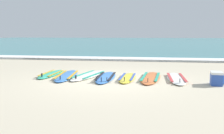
# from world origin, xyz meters

# --- Properties ---
(ground_plane) EXTENTS (80.00, 80.00, 0.00)m
(ground_plane) POSITION_xyz_m (0.00, 0.00, 0.00)
(ground_plane) COLOR #C1B599
(sea) EXTENTS (80.00, 60.00, 0.10)m
(sea) POSITION_xyz_m (0.00, 35.45, 0.05)
(sea) COLOR teal
(sea) RESTS_ON ground
(wave_foam_strip) EXTENTS (80.00, 1.25, 0.11)m
(wave_foam_strip) POSITION_xyz_m (0.00, 6.08, 0.06)
(wave_foam_strip) COLOR white
(wave_foam_strip) RESTS_ON ground
(surfboard_0) EXTENTS (0.50, 1.99, 0.18)m
(surfboard_0) POSITION_xyz_m (-2.12, 0.71, 0.04)
(surfboard_0) COLOR #2DB793
(surfboard_0) RESTS_ON ground
(surfboard_1) EXTENTS (0.90, 2.49, 0.18)m
(surfboard_1) POSITION_xyz_m (-1.47, 0.49, 0.04)
(surfboard_1) COLOR #3875CC
(surfboard_1) RESTS_ON ground
(surfboard_2) EXTENTS (1.05, 2.42, 0.18)m
(surfboard_2) POSITION_xyz_m (-0.74, 0.64, 0.04)
(surfboard_2) COLOR white
(surfboard_2) RESTS_ON ground
(surfboard_3) EXTENTS (0.64, 2.28, 0.18)m
(surfboard_3) POSITION_xyz_m (-0.10, 0.37, 0.04)
(surfboard_3) COLOR #3875CC
(surfboard_3) RESTS_ON ground
(surfboard_4) EXTENTS (0.53, 1.94, 0.18)m
(surfboard_4) POSITION_xyz_m (0.60, 0.38, 0.04)
(surfboard_4) COLOR yellow
(surfboard_4) RESTS_ON ground
(surfboard_5) EXTENTS (0.78, 2.41, 0.18)m
(surfboard_5) POSITION_xyz_m (1.34, 0.52, 0.04)
(surfboard_5) COLOR orange
(surfboard_5) RESTS_ON ground
(surfboard_6) EXTENTS (0.60, 2.27, 0.18)m
(surfboard_6) POSITION_xyz_m (2.15, 0.52, 0.04)
(surfboard_6) COLOR white
(surfboard_6) RESTS_ON ground
(cooler_box) EXTENTS (0.36, 0.49, 0.38)m
(cooler_box) POSITION_xyz_m (3.18, -0.21, 0.19)
(cooler_box) COLOR #2D51B2
(cooler_box) RESTS_ON ground
(beach_ball) EXTENTS (0.32, 0.32, 0.32)m
(beach_ball) POSITION_xyz_m (3.35, -0.14, 0.16)
(beach_ball) COLOR blue
(beach_ball) RESTS_ON ground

